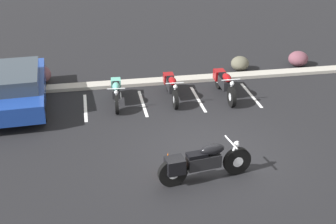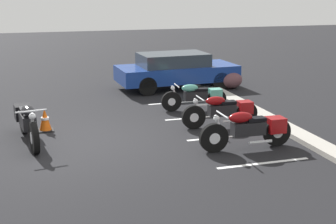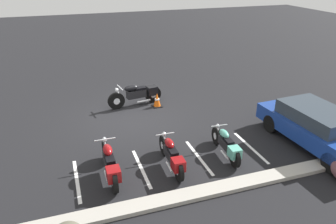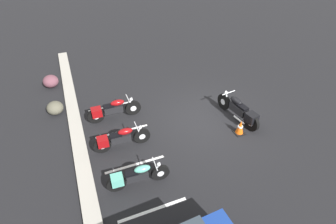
# 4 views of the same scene
# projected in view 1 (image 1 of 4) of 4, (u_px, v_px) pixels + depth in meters

# --- Properties ---
(ground) EXTENTS (60.00, 60.00, 0.00)m
(ground) POSITION_uv_depth(u_px,v_px,m) (209.00, 153.00, 12.57)
(ground) COLOR black
(motorcycle_black_featured) EXTENTS (2.39, 0.76, 0.94)m
(motorcycle_black_featured) POSITION_uv_depth(u_px,v_px,m) (201.00, 162.00, 11.21)
(motorcycle_black_featured) COLOR black
(motorcycle_black_featured) RESTS_ON ground
(parked_bike_0) EXTENTS (0.56, 2.01, 0.79)m
(parked_bike_0) POSITION_uv_depth(u_px,v_px,m) (116.00, 91.00, 15.33)
(parked_bike_0) COLOR black
(parked_bike_0) RESTS_ON ground
(parked_bike_1) EXTENTS (0.59, 2.10, 0.83)m
(parked_bike_1) POSITION_uv_depth(u_px,v_px,m) (171.00, 86.00, 15.68)
(parked_bike_1) COLOR black
(parked_bike_1) RESTS_ON ground
(parked_bike_2) EXTENTS (0.62, 2.23, 0.88)m
(parked_bike_2) POSITION_uv_depth(u_px,v_px,m) (224.00, 83.00, 15.85)
(parked_bike_2) COLOR black
(parked_bike_2) RESTS_ON ground
(car_blue) EXTENTS (2.03, 4.39, 1.29)m
(car_blue) POSITION_uv_depth(u_px,v_px,m) (16.00, 87.00, 14.99)
(car_blue) COLOR black
(car_blue) RESTS_ON ground
(concrete_curb) EXTENTS (18.00, 0.50, 0.12)m
(concrete_curb) POSITION_uv_depth(u_px,v_px,m) (173.00, 80.00, 17.14)
(concrete_curb) COLOR #A8A399
(concrete_curb) RESTS_ON ground
(landscape_rock_0) EXTENTS (0.84, 0.92, 0.65)m
(landscape_rock_0) POSITION_uv_depth(u_px,v_px,m) (40.00, 75.00, 16.92)
(landscape_rock_0) COLOR brown
(landscape_rock_0) RESTS_ON ground
(landscape_rock_1) EXTENTS (0.82, 0.78, 0.60)m
(landscape_rock_1) POSITION_uv_depth(u_px,v_px,m) (298.00, 59.00, 18.55)
(landscape_rock_1) COLOR brown
(landscape_rock_1) RESTS_ON ground
(landscape_rock_2) EXTENTS (0.79, 0.77, 0.57)m
(landscape_rock_2) POSITION_uv_depth(u_px,v_px,m) (240.00, 64.00, 18.09)
(landscape_rock_2) COLOR #555344
(landscape_rock_2) RESTS_ON ground
(traffic_cone) EXTENTS (0.40, 0.40, 0.60)m
(traffic_cone) POSITION_uv_depth(u_px,v_px,m) (168.00, 164.00, 11.57)
(traffic_cone) COLOR black
(traffic_cone) RESTS_ON ground
(stall_line_0) EXTENTS (0.10, 2.10, 0.00)m
(stall_line_0) POSITION_uv_depth(u_px,v_px,m) (85.00, 108.00, 15.16)
(stall_line_0) COLOR white
(stall_line_0) RESTS_ON ground
(stall_line_1) EXTENTS (0.10, 2.10, 0.00)m
(stall_line_1) POSITION_uv_depth(u_px,v_px,m) (143.00, 103.00, 15.46)
(stall_line_1) COLOR white
(stall_line_1) RESTS_ON ground
(stall_line_2) EXTENTS (0.10, 2.10, 0.00)m
(stall_line_2) POSITION_uv_depth(u_px,v_px,m) (198.00, 99.00, 15.77)
(stall_line_2) COLOR white
(stall_line_2) RESTS_ON ground
(stall_line_3) EXTENTS (0.10, 2.10, 0.00)m
(stall_line_3) POSITION_uv_depth(u_px,v_px,m) (251.00, 95.00, 16.07)
(stall_line_3) COLOR white
(stall_line_3) RESTS_ON ground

